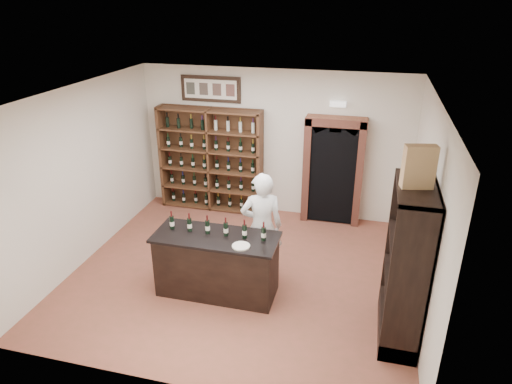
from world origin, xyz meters
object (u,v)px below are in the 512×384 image
at_px(tasting_counter, 217,265).
at_px(side_cabinet, 405,288).
at_px(wine_shelf, 211,159).
at_px(counter_bottle_0, 172,222).
at_px(shopkeeper, 262,227).
at_px(wine_crate, 419,167).

height_order(tasting_counter, side_cabinet, side_cabinet).
xyz_separation_m(wine_shelf, counter_bottle_0, (0.38, -2.88, 0.01)).
height_order(tasting_counter, shopkeeper, shopkeeper).
height_order(wine_shelf, wine_crate, wine_crate).
bearing_deg(shopkeeper, counter_bottle_0, 5.00).
height_order(shopkeeper, wine_crate, wine_crate).
bearing_deg(counter_bottle_0, tasting_counter, -4.12).
distance_m(wine_shelf, tasting_counter, 3.19).
bearing_deg(side_cabinet, counter_bottle_0, 174.17).
distance_m(wine_shelf, wine_crate, 5.16).
xyz_separation_m(counter_bottle_0, side_cabinet, (3.44, -0.35, -0.35)).
xyz_separation_m(side_cabinet, shopkeeper, (-2.17, 0.90, 0.16)).
bearing_deg(shopkeeper, tasting_counter, 28.80).
height_order(counter_bottle_0, shopkeeper, shopkeeper).
bearing_deg(wine_crate, shopkeeper, 143.84).
xyz_separation_m(wine_shelf, side_cabinet, (3.82, -3.23, -0.35)).
xyz_separation_m(tasting_counter, side_cabinet, (2.72, -0.30, 0.26)).
bearing_deg(side_cabinet, tasting_counter, 173.72).
xyz_separation_m(wine_shelf, tasting_counter, (1.10, -2.93, -0.61)).
relative_size(side_cabinet, wine_crate, 4.21).
bearing_deg(tasting_counter, wine_crate, -6.86).
bearing_deg(tasting_counter, counter_bottle_0, 175.88).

